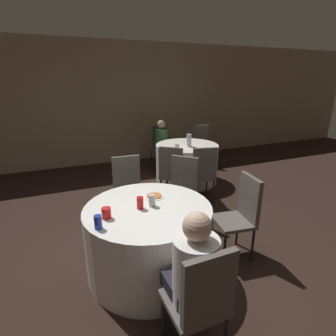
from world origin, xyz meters
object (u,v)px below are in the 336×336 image
(soda_can_red, at_px, (140,203))
(bottle_far, at_px, (189,140))
(pizza_plate_near, at_px, (154,196))
(chair_far_north, at_px, (159,144))
(table_far, at_px, (187,163))
(chair_near_south, at_px, (202,298))
(person_green_jacket, at_px, (163,146))
(chair_near_east, at_px, (242,210))
(chair_far_southwest, at_px, (172,170))
(chair_far_northeast, at_px, (200,142))
(person_white_shirt, at_px, (190,280))
(chair_far_south, at_px, (203,171))
(table_near, at_px, (149,239))
(chair_near_north, at_px, (128,185))
(soda_can_silver, at_px, (152,200))
(chair_near_northeast, at_px, (182,186))
(soda_can_blue, at_px, (98,222))

(soda_can_red, relative_size, bottle_far, 0.52)
(pizza_plate_near, bearing_deg, chair_far_north, 68.56)
(table_far, height_order, chair_near_south, chair_near_south)
(table_far, height_order, person_green_jacket, person_green_jacket)
(chair_near_south, bearing_deg, chair_near_east, 40.51)
(chair_far_southwest, bearing_deg, chair_far_northeast, 88.26)
(chair_near_east, relative_size, person_white_shirt, 0.83)
(chair_near_east, distance_m, pizza_plate_near, 1.00)
(chair_near_south, relative_size, person_white_shirt, 0.83)
(chair_far_south, distance_m, person_white_shirt, 2.46)
(table_near, xyz_separation_m, chair_far_south, (1.32, 1.20, 0.19))
(person_white_shirt, distance_m, pizza_plate_near, 1.11)
(chair_near_north, bearing_deg, chair_far_north, -117.40)
(chair_near_east, bearing_deg, table_far, -3.81)
(chair_far_north, relative_size, pizza_plate_near, 4.34)
(table_near, distance_m, table_far, 2.68)
(soda_can_red, bearing_deg, bottle_far, 52.70)
(person_green_jacket, height_order, soda_can_silver, person_green_jacket)
(table_far, height_order, chair_far_north, chair_far_north)
(table_far, relative_size, person_green_jacket, 1.10)
(chair_near_south, height_order, pizza_plate_near, chair_near_south)
(table_far, relative_size, chair_far_southwest, 1.26)
(pizza_plate_near, bearing_deg, chair_near_northeast, 42.30)
(table_far, bearing_deg, chair_far_northeast, 46.75)
(soda_can_blue, bearing_deg, person_white_shirt, -51.55)
(chair_near_north, distance_m, soda_can_silver, 1.08)
(table_near, relative_size, chair_near_east, 1.33)
(chair_near_northeast, xyz_separation_m, soda_can_red, (-0.82, -0.76, 0.24))
(chair_far_south, height_order, person_white_shirt, person_white_shirt)
(person_green_jacket, distance_m, pizza_plate_near, 3.09)
(table_near, height_order, chair_far_northeast, chair_far_northeast)
(person_green_jacket, height_order, bottle_far, person_green_jacket)
(chair_far_northeast, distance_m, soda_can_blue, 4.20)
(chair_near_northeast, relative_size, chair_near_south, 1.00)
(chair_near_northeast, distance_m, bottle_far, 1.55)
(chair_near_northeast, height_order, soda_can_red, chair_near_northeast)
(chair_far_north, height_order, bottle_far, bottle_far)
(chair_far_southwest, bearing_deg, person_green_jacket, 113.23)
(chair_far_south, bearing_deg, chair_far_southwest, 166.10)
(chair_far_northeast, xyz_separation_m, chair_far_southwest, (-1.36, -1.54, 0.00))
(chair_far_southwest, bearing_deg, soda_can_red, -84.16)
(table_near, xyz_separation_m, soda_can_silver, (0.05, 0.01, 0.44))
(table_near, relative_size, soda_can_red, 10.53)
(soda_can_blue, distance_m, bottle_far, 3.05)
(chair_far_southwest, bearing_deg, chair_near_south, -69.17)
(table_near, height_order, chair_near_northeast, chair_near_northeast)
(table_far, relative_size, chair_far_northeast, 1.26)
(person_white_shirt, bearing_deg, chair_far_north, 71.17)
(chair_near_northeast, xyz_separation_m, chair_far_north, (0.57, 2.45, 0.00))
(chair_near_north, bearing_deg, person_green_jacket, -120.31)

